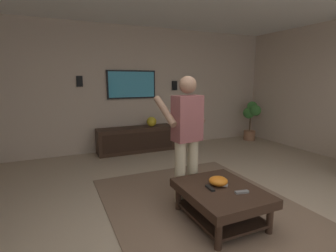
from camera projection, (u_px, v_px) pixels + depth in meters
The scene contains 15 objects.
ground_plane at pixel (225, 227), 2.81m from camera, with size 8.54×8.54×0.00m, color tan.
wall_back_tv at pixel (130, 89), 5.81m from camera, with size 0.10×7.30×2.75m, color #BCA893.
area_rug at pixel (210, 212), 3.11m from camera, with size 3.18×2.30×0.01m, color #7A604C.
coffee_table at pixel (221, 197), 2.88m from camera, with size 1.00×0.80×0.40m.
media_console at pixel (136, 139), 5.71m from camera, with size 0.45×1.70×0.55m.
tv at pixel (132, 84), 5.71m from camera, with size 0.05×1.10×0.62m.
person_standing at pixel (186, 132), 3.29m from camera, with size 0.58×0.58×1.64m.
potted_plant_tall at pixel (251, 117), 6.73m from camera, with size 0.49×0.35×1.02m.
bowl at pixel (218, 181), 2.94m from camera, with size 0.22×0.22×0.10m, color orange.
remote_white at pixel (221, 185), 2.93m from camera, with size 0.15×0.04×0.02m, color white.
remote_black at pixel (210, 188), 2.83m from camera, with size 0.15×0.04×0.02m, color black.
remote_grey at pixel (242, 192), 2.74m from camera, with size 0.15×0.04×0.02m, color slate.
vase_round at pixel (152, 122), 5.75m from camera, with size 0.22×0.22×0.22m, color gold.
wall_speaker_left at pixel (174, 86), 6.16m from camera, with size 0.06×0.12×0.22m, color black.
wall_speaker_right at pixel (80, 81), 5.26m from camera, with size 0.06×0.12×0.22m, color black.
Camera 1 is at (-2.09, 1.62, 1.60)m, focal length 27.41 mm.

